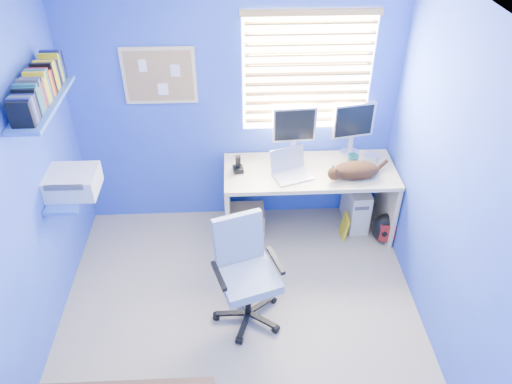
{
  "coord_description": "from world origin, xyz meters",
  "views": [
    {
      "loc": [
        -0.0,
        -2.55,
        3.33
      ],
      "look_at": [
        0.15,
        0.65,
        0.95
      ],
      "focal_mm": 35.0,
      "sensor_mm": 36.0,
      "label": 1
    }
  ],
  "objects_px": {
    "laptop": "(293,167)",
    "tower_pc": "(356,205)",
    "office_chair": "(246,284)",
    "desk": "(308,201)",
    "cat": "(356,170)"
  },
  "relations": [
    {
      "from": "laptop",
      "to": "tower_pc",
      "type": "xyz_separation_m",
      "value": [
        0.69,
        0.21,
        -0.62
      ]
    },
    {
      "from": "tower_pc",
      "to": "office_chair",
      "type": "relative_size",
      "value": 0.49
    },
    {
      "from": "desk",
      "to": "laptop",
      "type": "bearing_deg",
      "value": -149.91
    },
    {
      "from": "desk",
      "to": "laptop",
      "type": "distance_m",
      "value": 0.52
    },
    {
      "from": "desk",
      "to": "cat",
      "type": "xyz_separation_m",
      "value": [
        0.39,
        -0.13,
        0.44
      ]
    },
    {
      "from": "cat",
      "to": "tower_pc",
      "type": "bearing_deg",
      "value": 47.54
    },
    {
      "from": "desk",
      "to": "cat",
      "type": "bearing_deg",
      "value": -19.0
    },
    {
      "from": "tower_pc",
      "to": "office_chair",
      "type": "xyz_separation_m",
      "value": [
        -1.14,
        -1.14,
        0.12
      ]
    },
    {
      "from": "tower_pc",
      "to": "office_chair",
      "type": "distance_m",
      "value": 1.62
    },
    {
      "from": "desk",
      "to": "office_chair",
      "type": "height_order",
      "value": "office_chair"
    },
    {
      "from": "tower_pc",
      "to": "desk",
      "type": "bearing_deg",
      "value": -170.7
    },
    {
      "from": "cat",
      "to": "office_chair",
      "type": "xyz_separation_m",
      "value": [
        -1.02,
        -0.9,
        -0.47
      ]
    },
    {
      "from": "desk",
      "to": "tower_pc",
      "type": "height_order",
      "value": "desk"
    },
    {
      "from": "desk",
      "to": "tower_pc",
      "type": "relative_size",
      "value": 3.54
    },
    {
      "from": "laptop",
      "to": "cat",
      "type": "relative_size",
      "value": 0.79
    }
  ]
}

